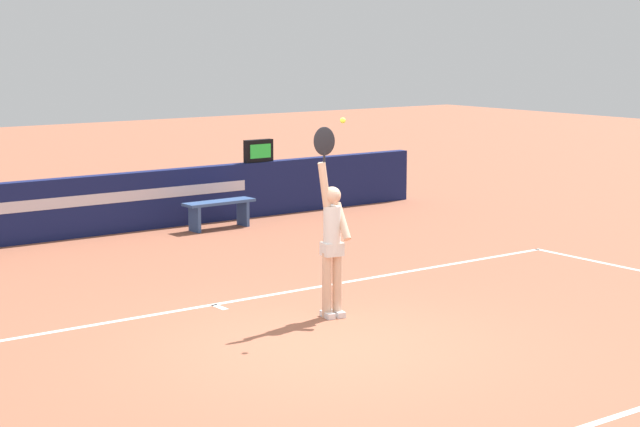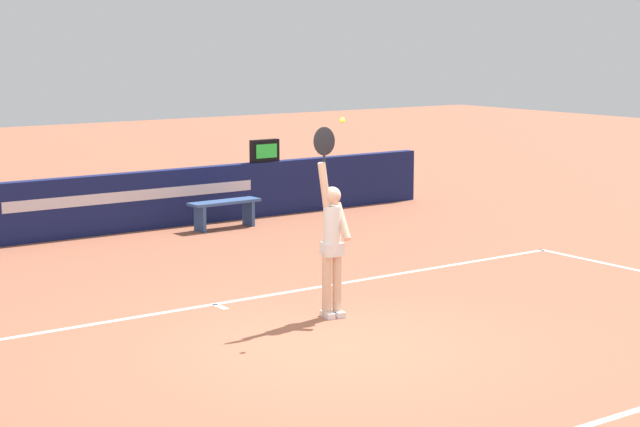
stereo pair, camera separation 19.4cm
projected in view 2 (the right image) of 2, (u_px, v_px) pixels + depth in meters
ground_plane at (319, 346)px, 11.82m from camera, size 60.00×60.00×0.00m
court_lines at (347, 357)px, 11.41m from camera, size 12.08×5.72×0.00m
back_wall at (51, 210)px, 17.88m from camera, size 15.60×0.23×1.02m
speed_display at (265, 151)px, 20.18m from camera, size 0.58×0.14×0.42m
tennis_player at (332, 240)px, 12.90m from camera, size 0.42×0.38×2.31m
tennis_ball at (342, 120)px, 12.33m from camera, size 0.06×0.06×0.06m
courtside_bench_near at (225, 208)px, 18.97m from camera, size 1.34×0.40×0.50m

